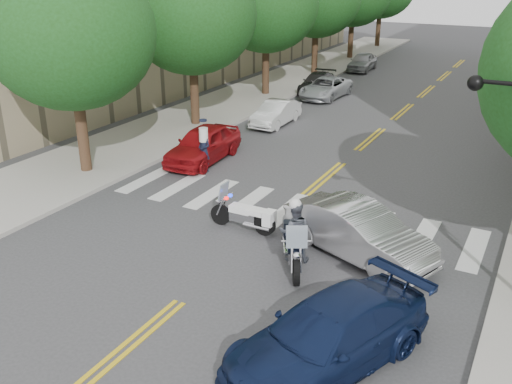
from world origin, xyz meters
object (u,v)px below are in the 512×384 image
Objects in this scene: motorcycle_police at (294,236)px; convertible at (358,232)px; motorcycle_parked at (248,216)px; sedan_blue at (328,336)px; officer_standing at (204,150)px.

convertible is at bearing -162.82° from motorcycle_police.
motorcycle_parked is at bearing -59.59° from motorcycle_police.
sedan_blue is at bearing -147.04° from convertible.
sedan_blue is at bearing -29.40° from officer_standing.
motorcycle_police is 0.47× the size of sedan_blue.
motorcycle_parked is at bearing 112.54° from convertible.
motorcycle_police is 2.00m from convertible.
motorcycle_police reaches higher than officer_standing.
sedan_blue is (1.01, -5.00, -0.04)m from convertible.
motorcycle_police is 1.36× the size of officer_standing.
officer_standing is 8.85m from convertible.
motorcycle_police reaches higher than sedan_blue.
officer_standing is at bearing 84.69° from convertible.
officer_standing is (-6.49, 5.42, -0.06)m from motorcycle_police.
motorcycle_parked reaches higher than sedan_blue.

